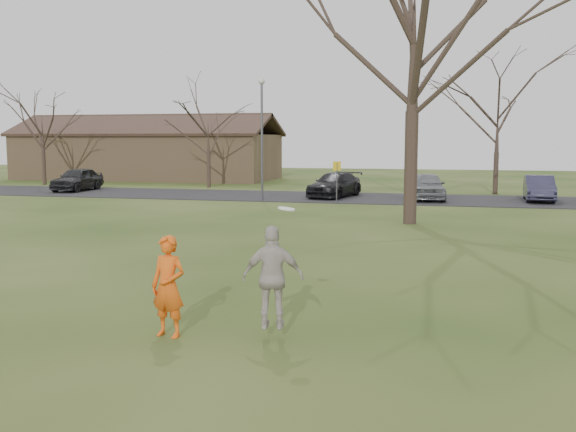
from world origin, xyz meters
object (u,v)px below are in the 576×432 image
(player_defender, at_px, (168,286))
(catching_play, at_px, (273,277))
(car_0, at_px, (77,179))
(car_4, at_px, (427,186))
(car_3, at_px, (335,185))
(big_tree, at_px, (414,34))
(car_5, at_px, (539,188))
(building, at_px, (148,155))
(lamp_post, at_px, (262,123))

(player_defender, relative_size, catching_play, 0.85)
(car_0, distance_m, car_4, 20.95)
(car_3, distance_m, car_4, 4.95)
(car_0, bearing_deg, car_4, -4.04)
(catching_play, height_order, big_tree, big_tree)
(car_5, height_order, building, building)
(car_4, relative_size, lamp_post, 0.66)
(player_defender, height_order, building, building)
(lamp_post, bearing_deg, car_0, 166.52)
(player_defender, distance_m, car_4, 25.18)
(player_defender, bearing_deg, catching_play, 17.26)
(building, xyz_separation_m, big_tree, (22.00, -23.00, 5.07))
(car_5, bearing_deg, lamp_post, -166.05)
(player_defender, distance_m, building, 42.76)
(lamp_post, xyz_separation_m, big_tree, (8.00, -7.50, 3.03))
(car_0, xyz_separation_m, lamp_post, (12.64, -3.03, 3.22))
(building, bearing_deg, player_defender, -63.50)
(car_5, bearing_deg, catching_play, -103.10)
(big_tree, bearing_deg, lamp_post, 136.85)
(car_4, bearing_deg, player_defender, -104.16)
(car_3, xyz_separation_m, car_5, (10.50, 0.20, -0.01))
(car_3, xyz_separation_m, car_4, (4.94, -0.38, 0.05))
(car_3, height_order, catching_play, catching_play)
(car_3, distance_m, big_tree, 12.78)
(car_3, distance_m, building, 21.66)
(catching_play, distance_m, lamp_post, 23.71)
(player_defender, xyz_separation_m, car_0, (-17.71, 25.78, -0.08))
(car_0, distance_m, big_tree, 24.00)
(car_5, relative_size, big_tree, 0.28)
(catching_play, height_order, lamp_post, lamp_post)
(car_0, xyz_separation_m, car_5, (26.50, -0.23, -0.06))
(car_5, bearing_deg, car_3, -176.36)
(building, relative_size, lamp_post, 3.29)
(player_defender, height_order, car_0, player_defender)
(player_defender, distance_m, lamp_post, 23.52)
(car_0, relative_size, catching_play, 2.13)
(car_3, height_order, big_tree, big_tree)
(car_0, height_order, car_3, car_0)
(car_0, height_order, building, building)
(car_4, xyz_separation_m, building, (-22.30, 13.28, 1.18))
(big_tree, bearing_deg, car_3, 114.69)
(catching_play, distance_m, building, 43.35)
(car_0, distance_m, catching_play, 32.09)
(player_defender, xyz_separation_m, big_tree, (2.92, 15.25, 6.18))
(big_tree, bearing_deg, player_defender, -100.85)
(car_5, bearing_deg, building, 158.03)
(car_3, bearing_deg, car_0, -168.85)
(car_5, distance_m, lamp_post, 14.52)
(car_4, relative_size, catching_play, 2.14)
(car_0, xyz_separation_m, catching_play, (19.40, -25.57, 0.27))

